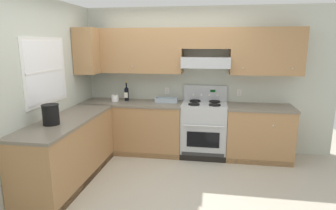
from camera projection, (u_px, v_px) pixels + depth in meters
name	position (u px, v px, depth m)	size (l,w,h in m)	color
ground_plane	(156.00, 186.00, 3.90)	(7.04, 7.04, 0.00)	#B2AA99
wall_back	(195.00, 69.00, 5.00)	(4.68, 0.57, 2.55)	beige
wall_left	(50.00, 85.00, 4.08)	(0.47, 4.00, 2.55)	beige
counter_back_run	(179.00, 129.00, 4.98)	(3.60, 0.65, 0.91)	#A87A4C
counter_left_run	(69.00, 150.00, 4.00)	(0.63, 1.91, 0.91)	#A87A4C
stove	(204.00, 129.00, 4.92)	(0.76, 0.62, 1.20)	#B7BABC
wine_bottle	(127.00, 93.00, 5.12)	(0.08, 0.08, 0.35)	black
bowl	(167.00, 101.00, 5.01)	(0.39, 0.21, 0.08)	#9EADB7
bucket	(51.00, 114.00, 3.60)	(0.22, 0.22, 0.26)	black
paper_towel_roll	(115.00, 98.00, 5.06)	(0.13, 0.13, 0.12)	white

